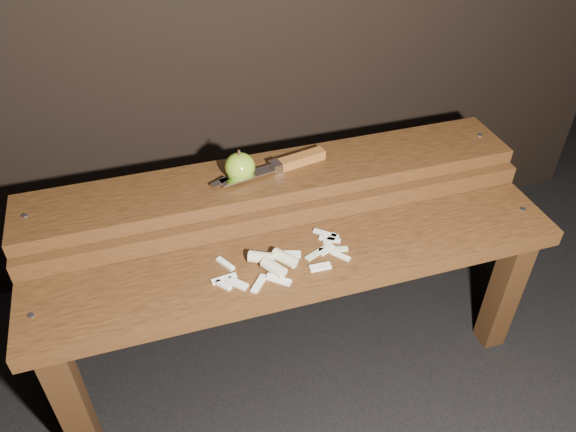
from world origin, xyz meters
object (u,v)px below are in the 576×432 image
object	(u,v)px
bench_rear_tier	(275,201)
knife	(288,163)
bench_front_tier	(304,282)
apple	(240,167)

from	to	relation	value
bench_rear_tier	knife	world-z (taller)	knife
bench_front_tier	knife	distance (m)	0.29
bench_front_tier	bench_rear_tier	distance (m)	0.23
bench_front_tier	apple	world-z (taller)	apple
knife	bench_rear_tier	bearing A→B (deg)	-160.54
bench_front_tier	bench_rear_tier	size ratio (longest dim) A/B	1.00
bench_front_tier	apple	size ratio (longest dim) A/B	15.78
bench_front_tier	knife	bearing A→B (deg)	81.23
knife	bench_front_tier	bearing A→B (deg)	-98.77
bench_rear_tier	knife	distance (m)	0.11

